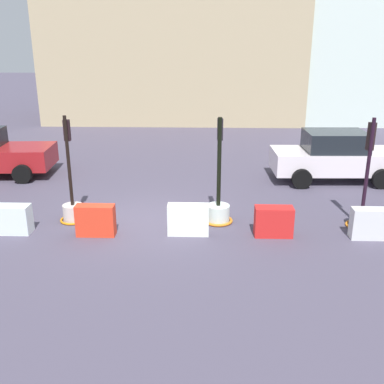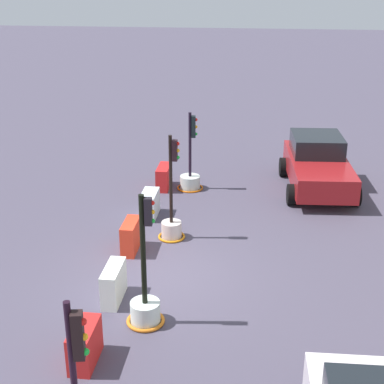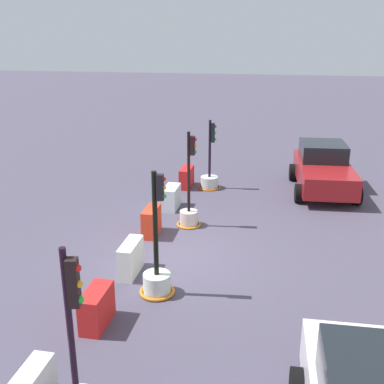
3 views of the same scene
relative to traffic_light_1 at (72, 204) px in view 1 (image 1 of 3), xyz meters
name	(u,v)px [view 1 (image 1 of 3)]	position (x,y,z in m)	size (l,w,h in m)	color
ground_plane	(146,221)	(2.06, 0.04, -0.51)	(120.00, 120.00, 0.00)	#494355
traffic_light_1	(72,204)	(0.00, 0.00, 0.00)	(0.76, 0.76, 2.98)	beige
traffic_light_2	(218,206)	(4.09, 0.06, -0.03)	(0.83, 0.83, 2.95)	silver
traffic_light_3	(362,208)	(8.00, -0.14, 0.02)	(0.80, 0.80, 3.00)	#B1B0A2
construction_barrier_1	(11,219)	(-1.39, -0.89, -0.13)	(1.03, 0.46, 0.77)	silver
construction_barrier_2	(96,220)	(0.88, -0.97, -0.10)	(1.00, 0.37, 0.83)	red
construction_barrier_3	(188,220)	(3.29, -0.83, -0.10)	(1.07, 0.37, 0.83)	white
construction_barrier_4	(274,222)	(5.51, -0.84, -0.12)	(0.99, 0.44, 0.79)	red
construction_barrier_5	(371,224)	(7.97, -0.92, -0.10)	(1.00, 0.37, 0.81)	silver
car_white_van	(335,156)	(8.36, 4.18, 0.38)	(4.50, 2.31, 1.80)	silver
building_main_facade	(175,23)	(1.66, 18.10, 5.39)	(16.17, 7.79, 11.77)	tan
building_corner_block	(348,16)	(12.34, 18.10, 5.76)	(11.09, 7.35, 12.51)	silver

